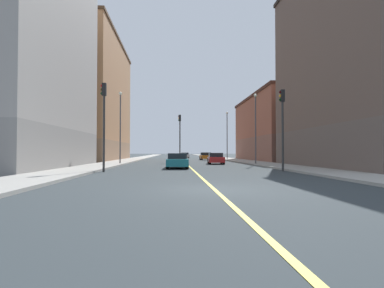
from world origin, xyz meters
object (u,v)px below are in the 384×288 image
at_px(building_left_mid, 286,129).
at_px(street_lamp_left_far, 227,131).
at_px(car_teal, 177,161).
at_px(car_orange, 206,156).
at_px(car_red, 216,159).
at_px(traffic_light_left_near, 282,118).
at_px(car_silver, 185,155).
at_px(street_lamp_right_near, 120,121).
at_px(street_lamp_left_near, 256,121).
at_px(building_right_midblock, 84,100).
at_px(building_left_near, 374,62).
at_px(building_right_corner, 2,28).
at_px(traffic_light_median_far, 180,132).
at_px(traffic_light_right_near, 104,115).

xyz_separation_m(building_left_mid, street_lamp_left_far, (-8.78, 3.64, -0.17)).
bearing_deg(car_teal, car_orange, 78.87).
relative_size(car_teal, car_red, 1.13).
distance_m(traffic_light_left_near, car_silver, 46.87).
distance_m(building_left_mid, car_red, 18.29).
relative_size(street_lamp_right_near, car_red, 1.97).
height_order(building_left_mid, street_lamp_left_near, building_left_mid).
xyz_separation_m(building_left_mid, car_teal, (-17.50, -21.25, -4.46)).
distance_m(building_right_midblock, car_teal, 30.94).
bearing_deg(car_silver, car_teal, -93.01).
bearing_deg(street_lamp_left_far, building_left_mid, -22.50).
bearing_deg(building_left_near, street_lamp_left_near, 140.06).
bearing_deg(building_right_corner, building_right_midblock, 90.00).
xyz_separation_m(car_teal, car_orange, (5.31, 27.00, -0.01)).
relative_size(street_lamp_left_near, car_red, 1.89).
bearing_deg(street_lamp_left_far, traffic_light_median_far, -132.55).
relative_size(traffic_light_left_near, car_orange, 1.46).
distance_m(street_lamp_left_far, car_red, 16.91).
bearing_deg(car_teal, street_lamp_left_far, 70.69).
distance_m(building_right_corner, street_lamp_left_far, 34.98).
bearing_deg(building_left_mid, street_lamp_left_far, 157.50).
height_order(building_left_mid, building_right_corner, building_right_corner).
distance_m(building_left_mid, street_lamp_left_far, 9.51).
relative_size(traffic_light_left_near, car_red, 1.48).
xyz_separation_m(building_left_mid, car_silver, (-15.31, 20.46, -4.50)).
height_order(car_silver, car_red, car_red).
height_order(building_left_near, street_lamp_right_near, building_left_near).
bearing_deg(car_red, building_left_mid, 43.42).
distance_m(car_silver, car_orange, 15.03).
relative_size(building_left_mid, street_lamp_left_near, 2.90).
distance_m(building_left_mid, traffic_light_left_near, 27.79).
relative_size(building_right_midblock, street_lamp_left_far, 3.18).
distance_m(traffic_light_left_near, street_lamp_left_near, 11.42).
height_order(traffic_light_left_near, car_red, traffic_light_left_near).
distance_m(traffic_light_median_far, car_silver, 26.02).
height_order(street_lamp_left_near, car_red, street_lamp_left_near).
bearing_deg(traffic_light_left_near, car_teal, 148.47).
relative_size(traffic_light_left_near, street_lamp_left_near, 0.78).
height_order(building_left_near, car_orange, building_left_near).
bearing_deg(car_teal, car_silver, 86.99).
height_order(car_silver, car_orange, car_orange).
relative_size(traffic_light_median_far, car_teal, 1.42).
height_order(building_left_near, traffic_light_median_far, building_left_near).
bearing_deg(building_right_midblock, building_left_near, -38.61).
bearing_deg(traffic_light_median_far, car_silver, 86.34).
relative_size(car_teal, car_orange, 1.12).
bearing_deg(traffic_light_median_far, traffic_light_left_near, -70.95).
xyz_separation_m(traffic_light_right_near, car_silver, (7.54, 46.43, -3.48)).
relative_size(building_left_mid, building_right_midblock, 0.88).
bearing_deg(building_right_corner, traffic_light_left_near, -12.41).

